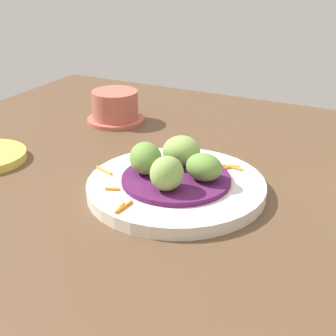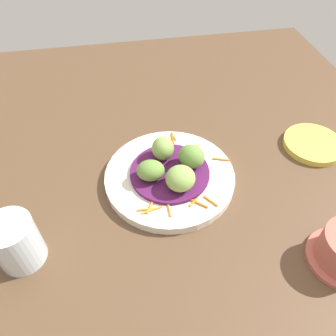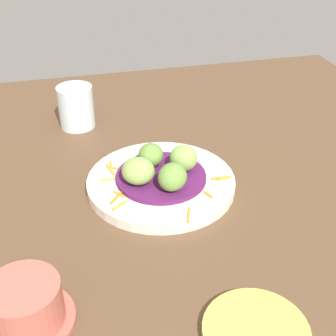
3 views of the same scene
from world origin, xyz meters
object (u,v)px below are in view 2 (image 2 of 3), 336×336
guac_scoop_right (180,178)px  water_glass (16,242)px  guac_scoop_left (163,148)px  guac_scoop_center (151,170)px  main_plate (171,177)px  side_plate_small (313,144)px  guac_scoop_back (191,157)px

guac_scoop_right → water_glass: (7.95, -27.61, -0.29)cm
guac_scoop_left → guac_scoop_center: (4.98, -3.19, -0.47)cm
main_plate → guac_scoop_right: size_ratio=4.59×
side_plate_small → guac_scoop_right: bearing=-75.8°
guac_scoop_center → water_glass: size_ratio=0.59×
guac_scoop_center → guac_scoop_right: (3.19, 4.98, 0.31)cm
side_plate_small → water_glass: water_glass is taller
main_plate → guac_scoop_back: bearing=102.3°
guac_scoop_right → main_plate: bearing=-167.7°
guac_scoop_center → side_plate_small: 36.77cm
guac_scoop_back → side_plate_small: guac_scoop_back is taller
guac_scoop_left → side_plate_small: (0.26, 33.09, -4.20)cm
main_plate → side_plate_small: bearing=96.8°
guac_scoop_back → side_plate_small: bearing=96.0°
guac_scoop_back → guac_scoop_center: bearing=-77.7°
guac_scoop_center → guac_scoop_back: size_ratio=1.02×
water_glass → guac_scoop_right: bearing=106.1°
guac_scoop_center → water_glass: bearing=-63.8°
guac_scoop_center → guac_scoop_right: size_ratio=0.95×
guac_scoop_right → water_glass: size_ratio=0.62×
main_plate → side_plate_small: main_plate is taller
guac_scoop_back → water_glass: bearing=-67.2°
main_plate → guac_scoop_right: (4.08, 0.89, 3.84)cm
guac_scoop_left → guac_scoop_right: size_ratio=0.86×
guac_scoop_left → guac_scoop_center: size_ratio=0.90×
guac_scoop_left → side_plate_small: size_ratio=0.37×
guac_scoop_center → guac_scoop_right: 5.92cm
guac_scoop_center → guac_scoop_left: bearing=147.3°
guac_scoop_left → water_glass: 30.45cm
main_plate → guac_scoop_center: 5.47cm
guac_scoop_right → side_plate_small: (-7.91, 31.30, -4.04)cm
main_plate → guac_scoop_center: bearing=-77.7°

